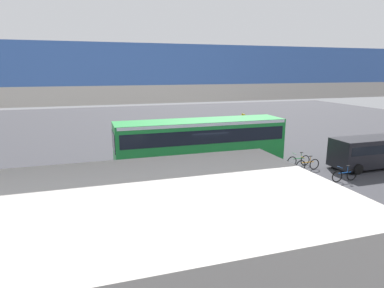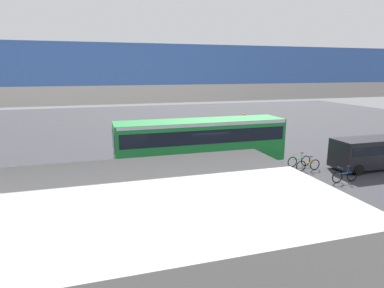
% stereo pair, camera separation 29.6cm
% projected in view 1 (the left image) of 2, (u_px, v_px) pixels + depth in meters
% --- Properties ---
extents(ground, '(80.00, 80.00, 0.00)m').
position_uv_depth(ground, '(204.00, 165.00, 22.44)').
color(ground, '#38383D').
extents(city_bus, '(11.54, 2.85, 3.15)m').
position_uv_depth(city_bus, '(200.00, 139.00, 22.08)').
color(city_bus, '#1E8C38').
rests_on(city_bus, ground).
extents(parked_van, '(4.80, 2.17, 2.05)m').
position_uv_depth(parked_van, '(367.00, 151.00, 21.65)').
color(parked_van, black).
rests_on(parked_van, ground).
extents(bicycle_blue, '(1.77, 0.44, 0.96)m').
position_uv_depth(bicycle_blue, '(345.00, 175.00, 19.16)').
color(bicycle_blue, black).
rests_on(bicycle_blue, ground).
extents(bicycle_orange, '(1.77, 0.44, 0.96)m').
position_uv_depth(bicycle_orange, '(308.00, 165.00, 21.31)').
color(bicycle_orange, black).
rests_on(bicycle_orange, ground).
extents(bicycle_green, '(1.77, 0.44, 0.96)m').
position_uv_depth(bicycle_green, '(299.00, 161.00, 22.24)').
color(bicycle_green, black).
rests_on(bicycle_green, ground).
extents(pedestrian, '(0.38, 0.38, 1.79)m').
position_uv_depth(pedestrian, '(131.00, 147.00, 23.92)').
color(pedestrian, '#2D2D38').
rests_on(pedestrian, ground).
extents(traffic_sign, '(0.08, 0.60, 2.80)m').
position_uv_depth(traffic_sign, '(243.00, 124.00, 27.86)').
color(traffic_sign, slate).
rests_on(traffic_sign, ground).
extents(lane_dash_leftmost, '(2.00, 0.20, 0.01)m').
position_uv_depth(lane_dash_leftmost, '(237.00, 150.00, 26.68)').
color(lane_dash_leftmost, silver).
rests_on(lane_dash_leftmost, ground).
extents(lane_dash_left, '(2.00, 0.20, 0.01)m').
position_uv_depth(lane_dash_left, '(190.00, 154.00, 25.51)').
color(lane_dash_left, silver).
rests_on(lane_dash_left, ground).
extents(lane_dash_centre, '(2.00, 0.20, 0.01)m').
position_uv_depth(lane_dash_centre, '(139.00, 158.00, 24.34)').
color(lane_dash_centre, silver).
rests_on(lane_dash_centre, ground).
extents(pedestrian_overpass, '(28.34, 2.60, 7.12)m').
position_uv_depth(pedestrian_overpass, '(299.00, 101.00, 11.85)').
color(pedestrian_overpass, '#B2ADA5').
rests_on(pedestrian_overpass, ground).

